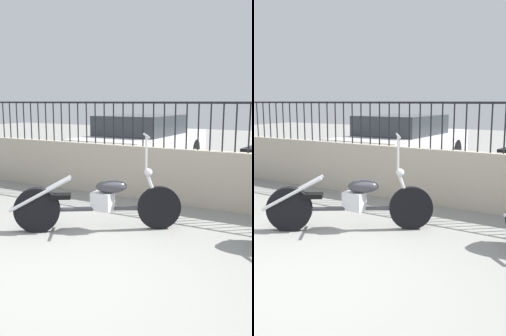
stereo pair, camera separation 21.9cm
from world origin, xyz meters
TOP-DOWN VIEW (x-y plane):
  - ground_plane at (0.00, 0.00)m, footprint 40.00×40.00m
  - low_wall at (0.00, 3.09)m, footprint 9.02×0.18m
  - fence_railing at (0.00, 3.09)m, footprint 9.02×0.04m
  - motorcycle_dark_grey at (-0.54, 1.27)m, footprint 1.95×1.34m
  - car_white at (-2.10, 6.01)m, footprint 1.87×4.51m

SIDE VIEW (x-z plane):
  - ground_plane at x=0.00m, z-range 0.00..0.00m
  - motorcycle_dark_grey at x=-0.54m, z-range -0.27..1.01m
  - low_wall at x=0.00m, z-range 0.00..0.92m
  - car_white at x=-2.10m, z-range 0.01..1.36m
  - fence_railing at x=0.00m, z-range 1.06..1.82m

